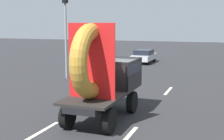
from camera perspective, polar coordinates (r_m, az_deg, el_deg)
ground_plane at (r=13.55m, az=0.37°, el=-8.56°), size 120.00×120.00×0.00m
flatbed_truck at (r=12.93m, az=-1.27°, el=-0.81°), size 2.02×5.07×4.03m
distant_sedan at (r=32.07m, az=5.97°, el=2.66°), size 1.81×4.22×1.38m
traffic_light at (r=22.74m, az=-8.64°, el=8.78°), size 0.42×0.36×6.40m
lane_dash_left_near at (r=11.84m, az=-13.56°, el=-11.36°), size 0.16×2.74×0.01m
lane_dash_left_far at (r=19.63m, az=1.17°, el=-3.18°), size 0.16×2.03×0.01m
lane_dash_right_near at (r=11.01m, az=2.66°, el=-12.65°), size 0.16×2.60×0.01m
lane_dash_right_far at (r=18.82m, az=10.43°, el=-3.83°), size 0.16×2.29×0.01m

